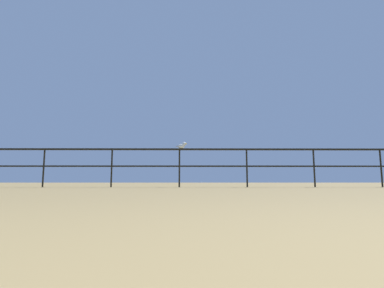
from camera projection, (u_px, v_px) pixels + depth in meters
name	position (u px, v px, depth m)	size (l,w,h in m)	color
pier_railing	(213.00, 159.00, 7.95)	(23.78, 0.05, 1.04)	black
seagull_on_rail	(182.00, 146.00, 7.97)	(0.32, 0.24, 0.17)	silver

